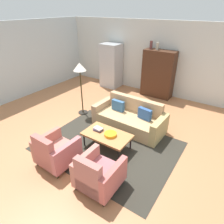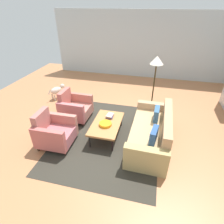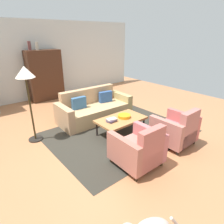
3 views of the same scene
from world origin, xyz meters
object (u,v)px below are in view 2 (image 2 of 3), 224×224
object	(u,v)px
armchair_left	(74,108)
fruit_bowl	(105,124)
dog	(57,90)
armchair_right	(54,132)
floor_lamp	(156,65)
couch	(153,133)
book_stack	(110,116)
coffee_table	(107,124)

from	to	relation	value
armchair_left	fruit_bowl	xyz separation A→B (m)	(0.71, 1.17, 0.09)
armchair_left	dog	distance (m)	1.57
fruit_bowl	dog	xyz separation A→B (m)	(-1.78, -2.30, -0.12)
armchair_right	floor_lamp	bearing A→B (deg)	135.92
couch	armchair_right	distance (m)	2.43
couch	fruit_bowl	bearing A→B (deg)	96.50
armchair_left	dog	world-z (taller)	armchair_left
book_stack	floor_lamp	xyz separation A→B (m)	(-1.47, 1.04, 1.00)
dog	armchair_left	bearing A→B (deg)	-108.33
coffee_table	armchair_right	size ratio (longest dim) A/B	1.36
floor_lamp	coffee_table	bearing A→B (deg)	-30.96
couch	armchair_left	bearing A→B (deg)	77.09
coffee_table	floor_lamp	world-z (taller)	floor_lamp
armchair_left	armchair_right	bearing A→B (deg)	1.23
book_stack	armchair_left	bearing A→B (deg)	-104.94
armchair_left	armchair_right	world-z (taller)	same
floor_lamp	book_stack	bearing A→B (deg)	-35.22
fruit_bowl	coffee_table	bearing A→B (deg)	-180.00
couch	coffee_table	xyz separation A→B (m)	(-0.00, -1.19, 0.08)
fruit_bowl	couch	bearing A→B (deg)	95.02
coffee_table	couch	bearing A→B (deg)	89.89
couch	floor_lamp	size ratio (longest dim) A/B	1.23
couch	coffee_table	size ratio (longest dim) A/B	1.77
armchair_left	armchair_right	xyz separation A→B (m)	(1.20, -0.00, 0.00)
armchair_right	coffee_table	bearing A→B (deg)	116.45
book_stack	dog	xyz separation A→B (m)	(-1.39, -2.32, -0.13)
armchair_left	book_stack	size ratio (longest dim) A/B	3.42
coffee_table	dog	size ratio (longest dim) A/B	1.82
armchair_right	fruit_bowl	distance (m)	1.27
fruit_bowl	dog	distance (m)	2.92
fruit_bowl	book_stack	world-z (taller)	book_stack
armchair_right	book_stack	size ratio (longest dim) A/B	3.42
armchair_left	fruit_bowl	bearing A→B (deg)	59.98
armchair_right	book_stack	world-z (taller)	armchair_right
dog	fruit_bowl	bearing A→B (deg)	-102.68
floor_lamp	dog	bearing A→B (deg)	-88.61
couch	book_stack	size ratio (longest dim) A/B	8.25
armchair_left	book_stack	distance (m)	1.23
couch	armchair_right	xyz separation A→B (m)	(0.60, -2.35, 0.06)
coffee_table	dog	xyz separation A→B (m)	(-1.68, -2.30, -0.05)
armchair_left	dog	size ratio (longest dim) A/B	1.33
fruit_bowl	floor_lamp	world-z (taller)	floor_lamp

